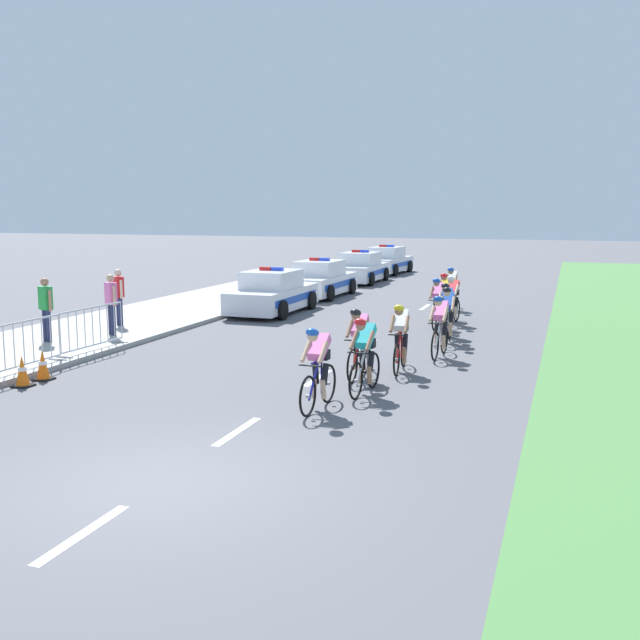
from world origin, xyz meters
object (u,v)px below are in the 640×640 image
at_px(cyclist_third, 359,342).
at_px(traffic_cone_mid, 43,366).
at_px(police_car_second, 320,280).
at_px(police_car_furthest, 387,261).
at_px(crowd_barrier_middle, 24,346).
at_px(crowd_barrier_rear, 93,329).
at_px(cyclist_tenth, 452,288).
at_px(cyclist_eighth, 438,302).
at_px(cyclist_fifth, 440,325).
at_px(cyclist_sixth, 448,314).
at_px(spectator_back, 119,293).
at_px(cyclist_ninth, 445,295).
at_px(cyclist_fourth, 400,336).
at_px(cyclist_seventh, 446,308).
at_px(police_car_third, 361,269).
at_px(cyclist_eleventh, 453,299).
at_px(cyclist_lead, 318,367).
at_px(spectator_closest, 46,305).
at_px(traffic_cone_near, 22,372).
at_px(police_car_nearest, 273,294).
at_px(spectator_middle, 111,300).

height_order(cyclist_third, traffic_cone_mid, cyclist_third).
bearing_deg(police_car_second, police_car_furthest, 90.00).
height_order(crowd_barrier_middle, traffic_cone_mid, crowd_barrier_middle).
xyz_separation_m(police_car_second, crowd_barrier_rear, (-1.40, -13.22, -0.03)).
distance_m(cyclist_tenth, crowd_barrier_rear, 13.11).
height_order(cyclist_third, crowd_barrier_rear, cyclist_third).
bearing_deg(cyclist_third, cyclist_eighth, 86.76).
relative_size(cyclist_fifth, cyclist_sixth, 1.00).
relative_size(cyclist_third, spectator_back, 1.03).
xyz_separation_m(cyclist_fifth, cyclist_ninth, (-0.90, 6.21, 0.00)).
xyz_separation_m(cyclist_fourth, cyclist_sixth, (0.42, 3.86, 0.00)).
bearing_deg(cyclist_third, cyclist_sixth, 77.18).
relative_size(cyclist_seventh, police_car_furthest, 0.38).
height_order(cyclist_fourth, police_car_third, police_car_third).
height_order(cyclist_third, cyclist_fourth, same).
distance_m(cyclist_sixth, police_car_third, 16.23).
distance_m(cyclist_fourth, cyclist_eighth, 6.27).
bearing_deg(cyclist_seventh, police_car_third, 114.84).
height_order(cyclist_eighth, cyclist_ninth, same).
bearing_deg(cyclist_sixth, crowd_barrier_rear, -150.88).
relative_size(cyclist_tenth, cyclist_eleventh, 1.00).
height_order(cyclist_eighth, cyclist_tenth, same).
bearing_deg(cyclist_fourth, police_car_second, 116.08).
distance_m(cyclist_lead, cyclist_tenth, 13.98).
bearing_deg(crowd_barrier_middle, cyclist_eighth, 51.67).
xyz_separation_m(cyclist_tenth, police_car_second, (-5.69, 2.19, -0.11)).
bearing_deg(cyclist_fifth, cyclist_seventh, 96.57).
relative_size(cyclist_third, spectator_closest, 1.03).
xyz_separation_m(cyclist_fourth, cyclist_eighth, (-0.27, 6.26, 0.00)).
bearing_deg(cyclist_sixth, traffic_cone_mid, -135.85).
relative_size(traffic_cone_near, spectator_back, 0.38).
bearing_deg(cyclist_eleventh, traffic_cone_near, -122.25).
height_order(cyclist_fifth, police_car_furthest, police_car_furthest).
bearing_deg(cyclist_tenth, cyclist_eleventh, -80.74).
bearing_deg(traffic_cone_near, cyclist_fourth, 29.21).
xyz_separation_m(cyclist_third, cyclist_sixth, (1.09, 4.81, 0.00)).
xyz_separation_m(cyclist_third, police_car_nearest, (-5.50, 8.51, -0.11)).
relative_size(police_car_nearest, traffic_cone_near, 6.91).
distance_m(cyclist_seventh, cyclist_ninth, 3.20).
bearing_deg(police_car_second, spectator_middle, -101.27).
distance_m(police_car_furthest, crowd_barrier_middle, 27.09).
bearing_deg(cyclist_fourth, spectator_closest, -179.83).
bearing_deg(police_car_second, crowd_barrier_middle, -95.16).
relative_size(cyclist_tenth, crowd_barrier_middle, 0.74).
bearing_deg(police_car_nearest, police_car_third, 90.00).
relative_size(cyclist_eleventh, spectator_back, 1.03).
relative_size(cyclist_fourth, cyclist_tenth, 1.00).
distance_m(cyclist_ninth, spectator_closest, 12.16).
relative_size(crowd_barrier_rear, traffic_cone_near, 3.63).
height_order(cyclist_lead, cyclist_eleventh, same).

